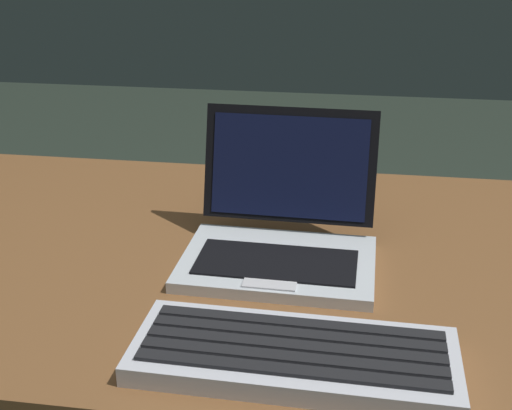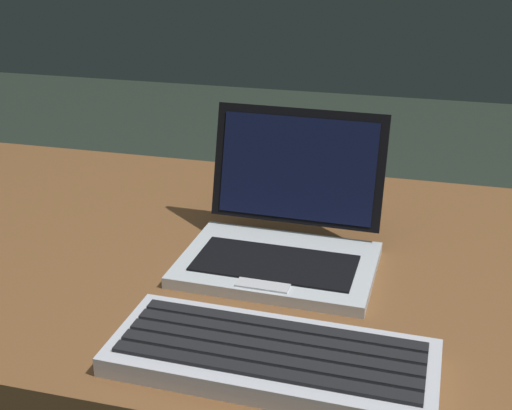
% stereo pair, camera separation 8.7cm
% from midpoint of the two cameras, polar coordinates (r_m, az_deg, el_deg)
% --- Properties ---
extents(desk, '(1.49, 0.69, 0.76)m').
position_cam_midpoint_polar(desk, '(0.98, 6.94, -8.88)').
color(desk, brown).
rests_on(desk, ground).
extents(laptop_front, '(0.26, 0.23, 0.19)m').
position_cam_midpoint_polar(laptop_front, '(0.92, 5.04, -2.51)').
color(laptop_front, silver).
rests_on(laptop_front, desk).
extents(external_keyboard, '(0.34, 0.14, 0.03)m').
position_cam_midpoint_polar(external_keyboard, '(0.72, 4.85, -12.64)').
color(external_keyboard, silver).
rests_on(external_keyboard, desk).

